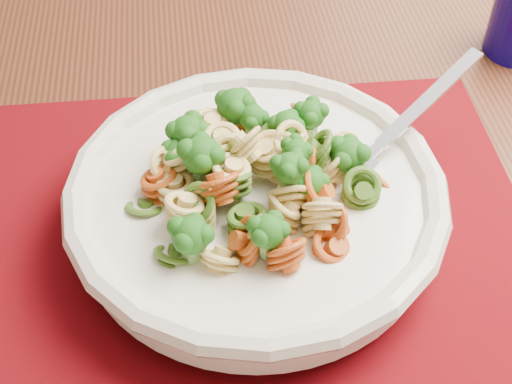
# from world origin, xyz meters

# --- Properties ---
(dining_table) EXTENTS (1.49, 1.23, 0.78)m
(dining_table) POSITION_xyz_m (-0.48, -0.78, 0.66)
(dining_table) COLOR #562A18
(dining_table) RESTS_ON ground
(placemat) EXTENTS (0.55, 0.49, 0.00)m
(placemat) POSITION_xyz_m (-0.41, -0.81, 0.78)
(placemat) COLOR #660404
(placemat) RESTS_ON dining_table
(pasta_bowl) EXTENTS (0.28, 0.28, 0.05)m
(pasta_bowl) POSITION_xyz_m (-0.40, -0.80, 0.81)
(pasta_bowl) COLOR white
(pasta_bowl) RESTS_ON placemat
(pasta_broccoli_heap) EXTENTS (0.24, 0.24, 0.06)m
(pasta_broccoli_heap) POSITION_xyz_m (-0.40, -0.80, 0.83)
(pasta_broccoli_heap) COLOR tan
(pasta_broccoli_heap) RESTS_ON pasta_bowl
(fork) EXTENTS (0.13, 0.16, 0.08)m
(fork) POSITION_xyz_m (-0.33, -0.76, 0.83)
(fork) COLOR silver
(fork) RESTS_ON pasta_bowl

